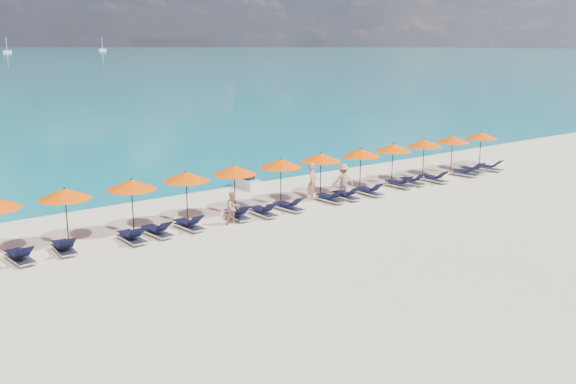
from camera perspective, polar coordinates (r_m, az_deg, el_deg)
ground at (r=26.72m, az=3.92°, el=-3.67°), size 1400.00×1400.00×0.00m
sailboat_near at (r=553.40m, az=-23.70°, el=11.40°), size 6.17×2.06×11.30m
sailboat_far at (r=656.61m, az=-16.17°, el=12.09°), size 6.90×2.30×12.64m
jetski at (r=34.99m, az=-3.77°, el=0.88°), size 0.77×2.05×0.73m
beachgoer_a at (r=31.92m, az=2.19°, el=0.91°), size 0.83×0.79×1.91m
beachgoer_b at (r=27.87m, az=-4.90°, el=-1.42°), size 0.74×0.46×1.46m
beachgoer_c at (r=32.78m, az=4.92°, el=1.03°), size 1.23×0.91×1.72m
umbrella_3 at (r=26.24m, az=-19.23°, el=-0.14°), size 2.10×2.10×2.28m
umbrella_4 at (r=27.14m, az=-13.76°, el=0.64°), size 2.10×2.10×2.28m
umbrella_5 at (r=28.34m, az=-9.05°, el=1.38°), size 2.10×2.10×2.28m
umbrella_6 at (r=29.50m, az=-4.79°, el=1.96°), size 2.10×2.10×2.28m
umbrella_7 at (r=31.07m, az=-0.64°, el=2.58°), size 2.10×2.10×2.28m
umbrella_8 at (r=32.71m, az=2.93°, el=3.10°), size 2.10×2.10×2.28m
umbrella_9 at (r=34.30m, az=6.48°, el=3.50°), size 2.10×2.10×2.28m
umbrella_10 at (r=36.22m, az=9.31°, el=3.92°), size 2.10×2.10×2.28m
umbrella_11 at (r=38.18m, az=12.01°, el=4.28°), size 2.10×2.10×2.28m
umbrella_12 at (r=40.13m, az=14.42°, el=4.57°), size 2.10×2.10×2.28m
umbrella_13 at (r=42.29m, az=16.80°, el=4.84°), size 2.10×2.10×2.28m
lounger_4 at (r=25.06m, az=-22.73°, el=-5.28°), size 0.74×1.74×0.66m
lounger_5 at (r=25.56m, az=-19.28°, el=-4.63°), size 0.75×1.74×0.66m
lounger_6 at (r=26.15m, az=-13.70°, el=-3.86°), size 0.64×1.71×0.66m
lounger_7 at (r=26.71m, az=-11.53°, el=-3.39°), size 0.78×1.75×0.66m
lounger_8 at (r=27.41m, az=-8.78°, el=-2.85°), size 0.76×1.75×0.66m
lounger_9 at (r=28.75m, az=-4.51°, el=-1.98°), size 0.78×1.75×0.66m
lounger_10 at (r=29.20m, az=-2.20°, el=-1.71°), size 0.68×1.72×0.66m
lounger_11 at (r=30.10m, az=0.09°, el=-1.24°), size 0.76×1.75×0.66m
lounger_12 at (r=31.75m, az=3.81°, el=-0.51°), size 0.71×1.73×0.66m
lounger_13 at (r=32.39m, az=5.23°, el=-0.26°), size 0.62×1.70×0.66m
lounger_14 at (r=33.40m, az=7.29°, el=0.10°), size 0.67×1.72×0.66m
lounger_15 at (r=35.39m, az=9.87°, el=0.75°), size 0.65×1.71×0.66m
lounger_16 at (r=36.21m, az=11.01°, el=0.98°), size 0.70×1.73×0.66m
lounger_17 at (r=37.15m, az=12.92°, el=1.19°), size 0.69×1.73×0.66m
lounger_18 at (r=39.31m, az=15.44°, el=1.70°), size 0.78×1.75×0.66m
lounger_19 at (r=40.26m, az=16.06°, el=1.92°), size 0.79×1.75×0.66m
lounger_20 at (r=41.38m, az=17.48°, el=2.12°), size 0.73×1.74×0.66m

